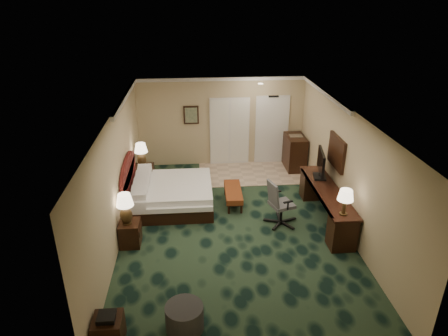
{
  "coord_description": "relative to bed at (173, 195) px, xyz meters",
  "views": [
    {
      "loc": [
        -0.86,
        -7.78,
        5.01
      ],
      "look_at": [
        -0.17,
        0.6,
        1.24
      ],
      "focal_mm": 32.0,
      "sensor_mm": 36.0,
      "label": 1
    }
  ],
  "objects": [
    {
      "name": "lamp_far",
      "position": [
        -0.84,
        1.11,
        0.66
      ],
      "size": [
        0.39,
        0.39,
        0.66
      ],
      "primitive_type": null,
      "rotation": [
        0.0,
        0.0,
        0.12
      ],
      "color": "black",
      "rests_on": "nightstand_far"
    },
    {
      "name": "lamp_near",
      "position": [
        -0.88,
        -1.61,
        0.57
      ],
      "size": [
        0.43,
        0.43,
        0.68
      ],
      "primitive_type": null,
      "rotation": [
        0.0,
        0.0,
        0.21
      ],
      "color": "black",
      "rests_on": "nightstand_near"
    },
    {
      "name": "wall_front",
      "position": [
        1.42,
        -4.87,
        1.04
      ],
      "size": [
        5.0,
        0.0,
        2.7
      ],
      "primitive_type": "cube",
      "color": "tan",
      "rests_on": "ground"
    },
    {
      "name": "crown_molding",
      "position": [
        1.42,
        -1.12,
        2.34
      ],
      "size": [
        5.0,
        7.5,
        0.1
      ],
      "primitive_type": null,
      "color": "silver",
      "rests_on": "wall_back"
    },
    {
      "name": "ottoman",
      "position": [
        0.33,
        -4.03,
        -0.09
      ],
      "size": [
        0.77,
        0.77,
        0.44
      ],
      "primitive_type": "cylinder",
      "rotation": [
        0.0,
        0.0,
        -0.3
      ],
      "color": "#333333",
      "rests_on": "ground"
    },
    {
      "name": "bed",
      "position": [
        0.0,
        0.0,
        0.0
      ],
      "size": [
        1.96,
        1.81,
        0.62
      ],
      "primitive_type": "cube",
      "color": "white",
      "rests_on": "ground"
    },
    {
      "name": "wall_back",
      "position": [
        1.42,
        2.63,
        1.04
      ],
      "size": [
        5.0,
        0.0,
        2.7
      ],
      "primitive_type": "cube",
      "color": "tan",
      "rests_on": "ground"
    },
    {
      "name": "minibar",
      "position": [
        3.6,
        2.08,
        0.2
      ],
      "size": [
        0.54,
        0.97,
        1.02
      ],
      "primitive_type": "cube",
      "color": "black",
      "rests_on": "ground"
    },
    {
      "name": "desk_lamp",
      "position": [
        3.58,
        -2.04,
        0.77
      ],
      "size": [
        0.37,
        0.37,
        0.57
      ],
      "primitive_type": null,
      "rotation": [
        0.0,
        0.0,
        0.13
      ],
      "color": "black",
      "rests_on": "desk"
    },
    {
      "name": "desk_chair",
      "position": [
        2.54,
        -1.04,
        0.25
      ],
      "size": [
        0.8,
        0.77,
        1.11
      ],
      "primitive_type": null,
      "rotation": [
        0.0,
        0.0,
        0.3
      ],
      "color": "#545454",
      "rests_on": "ground"
    },
    {
      "name": "nightstand_near",
      "position": [
        -0.84,
        -1.59,
        -0.04
      ],
      "size": [
        0.43,
        0.49,
        0.54
      ],
      "primitive_type": "cube",
      "color": "black",
      "rests_on": "ground"
    },
    {
      "name": "floor",
      "position": [
        1.42,
        -1.12,
        -0.31
      ],
      "size": [
        5.0,
        7.5,
        0.0
      ],
      "primitive_type": "cube",
      "color": "black",
      "rests_on": "ground"
    },
    {
      "name": "ceiling",
      "position": [
        1.42,
        -1.12,
        2.39
      ],
      "size": [
        5.0,
        7.5,
        0.0
      ],
      "primitive_type": "cube",
      "color": "silver",
      "rests_on": "wall_back"
    },
    {
      "name": "wall_art",
      "position": [
        0.52,
        2.59,
        1.29
      ],
      "size": [
        0.45,
        0.06,
        0.55
      ],
      "primitive_type": "cube",
      "color": "#445C4E",
      "rests_on": "wall_back"
    },
    {
      "name": "desk",
      "position": [
        3.61,
        -0.94,
        0.08
      ],
      "size": [
        0.59,
        2.74,
        0.79
      ],
      "primitive_type": "cube",
      "color": "black",
      "rests_on": "ground"
    },
    {
      "name": "entry_door",
      "position": [
        2.97,
        2.6,
        0.74
      ],
      "size": [
        1.02,
        0.06,
        2.18
      ],
      "primitive_type": "cube",
      "color": "silver",
      "rests_on": "ground"
    },
    {
      "name": "nightstand_far",
      "position": [
        -0.8,
        1.07,
        0.01
      ],
      "size": [
        0.51,
        0.59,
        0.64
      ],
      "primitive_type": "cube",
      "color": "black",
      "rests_on": "ground"
    },
    {
      "name": "headboard",
      "position": [
        -1.02,
        -0.12,
        0.39
      ],
      "size": [
        0.12,
        2.0,
        1.4
      ],
      "primitive_type": null,
      "color": "#491211",
      "rests_on": "ground"
    },
    {
      "name": "wall_left",
      "position": [
        -1.08,
        -1.12,
        1.04
      ],
      "size": [
        0.0,
        7.5,
        2.7
      ],
      "primitive_type": "cube",
      "color": "tan",
      "rests_on": "ground"
    },
    {
      "name": "side_table",
      "position": [
        -0.83,
        -4.23,
        -0.07
      ],
      "size": [
        0.44,
        0.44,
        0.48
      ],
      "primitive_type": "cube",
      "color": "black",
      "rests_on": "ground"
    },
    {
      "name": "tv",
      "position": [
        3.62,
        -0.28,
        0.83
      ],
      "size": [
        0.23,
        0.89,
        0.69
      ],
      "primitive_type": "cube",
      "rotation": [
        0.0,
        0.0,
        -0.18
      ],
      "color": "black",
      "rests_on": "desk"
    },
    {
      "name": "bed_bench",
      "position": [
        1.52,
        0.0,
        -0.11
      ],
      "size": [
        0.44,
        1.19,
        0.4
      ],
      "primitive_type": "cube",
      "rotation": [
        0.0,
        0.0,
        -0.03
      ],
      "color": "brown",
      "rests_on": "ground"
    },
    {
      "name": "tile_patch",
      "position": [
        2.32,
        1.78,
        -0.3
      ],
      "size": [
        3.2,
        1.7,
        0.01
      ],
      "primitive_type": "cube",
      "color": "tan",
      "rests_on": "ground"
    },
    {
      "name": "closet_doors",
      "position": [
        1.67,
        2.59,
        0.74
      ],
      "size": [
        1.2,
        0.06,
        2.1
      ],
      "primitive_type": "cube",
      "color": "silver",
      "rests_on": "ground"
    },
    {
      "name": "wall_right",
      "position": [
        3.92,
        -1.12,
        1.04
      ],
      "size": [
        0.0,
        7.5,
        2.7
      ],
      "primitive_type": "cube",
      "color": "tan",
      "rests_on": "ground"
    },
    {
      "name": "wall_mirror",
      "position": [
        3.88,
        -0.52,
        1.24
      ],
      "size": [
        0.05,
        0.95,
        0.75
      ],
      "primitive_type": "cube",
      "color": "white",
      "rests_on": "wall_right"
    }
  ]
}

